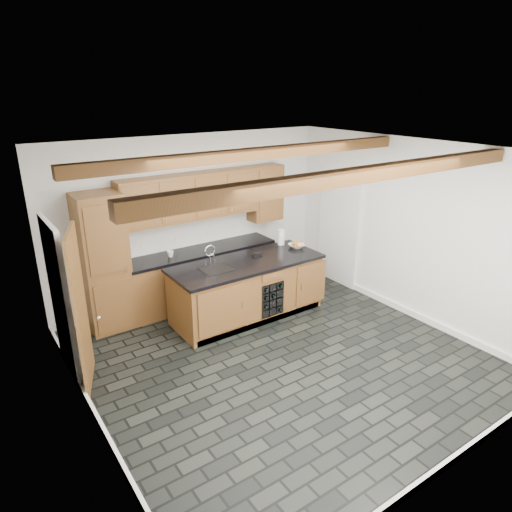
{
  "coord_description": "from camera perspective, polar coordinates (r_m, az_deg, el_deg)",
  "views": [
    {
      "loc": [
        -3.35,
        -4.27,
        3.52
      ],
      "look_at": [
        0.13,
        0.8,
        1.21
      ],
      "focal_mm": 32.0,
      "sensor_mm": 36.0,
      "label": 1
    }
  ],
  "objects": [
    {
      "name": "ground",
      "position": [
        6.47,
        3.13,
        -12.45
      ],
      "size": [
        5.0,
        5.0,
        0.0
      ],
      "primitive_type": "plane",
      "color": "black",
      "rests_on": "ground"
    },
    {
      "name": "room_shell",
      "position": [
        6.14,
        -0.25,
        1.6
      ],
      "size": [
        5.01,
        5.0,
        5.0
      ],
      "color": "white",
      "rests_on": "ground"
    },
    {
      "name": "back_cabinetry",
      "position": [
        7.59,
        -9.34,
        0.72
      ],
      "size": [
        3.65,
        0.62,
        2.2
      ],
      "color": "brown",
      "rests_on": "ground"
    },
    {
      "name": "island",
      "position": [
        7.32,
        -1.03,
        -4.13
      ],
      "size": [
        2.48,
        0.96,
        0.93
      ],
      "color": "brown",
      "rests_on": "ground"
    },
    {
      "name": "faucet",
      "position": [
        6.89,
        -5.14,
        -1.29
      ],
      "size": [
        0.45,
        0.4,
        0.34
      ],
      "color": "black",
      "rests_on": "island"
    },
    {
      "name": "kitchen_scale",
      "position": [
        7.38,
        0.13,
        0.19
      ],
      "size": [
        0.16,
        0.11,
        0.05
      ],
      "rotation": [
        0.0,
        0.0,
        -0.02
      ],
      "color": "black",
      "rests_on": "island"
    },
    {
      "name": "fruit_bowl",
      "position": [
        7.78,
        5.09,
        1.27
      ],
      "size": [
        0.26,
        0.26,
        0.06
      ],
      "primitive_type": "imported",
      "rotation": [
        0.0,
        0.0,
        -0.02
      ],
      "color": "silver",
      "rests_on": "island"
    },
    {
      "name": "fruit_cluster",
      "position": [
        7.77,
        5.1,
        1.51
      ],
      "size": [
        0.16,
        0.17,
        0.07
      ],
      "color": "#D2431C",
      "rests_on": "fruit_bowl"
    },
    {
      "name": "paper_towel",
      "position": [
        7.88,
        3.16,
        2.38
      ],
      "size": [
        0.12,
        0.12,
        0.27
      ],
      "primitive_type": "cylinder",
      "color": "white",
      "rests_on": "island"
    },
    {
      "name": "mug",
      "position": [
        7.45,
        -10.66,
        0.25
      ],
      "size": [
        0.13,
        0.13,
        0.1
      ],
      "primitive_type": "imported",
      "rotation": [
        0.0,
        0.0,
        -0.32
      ],
      "color": "white",
      "rests_on": "back_cabinetry"
    }
  ]
}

